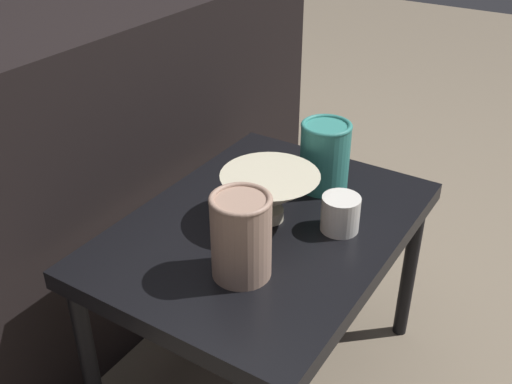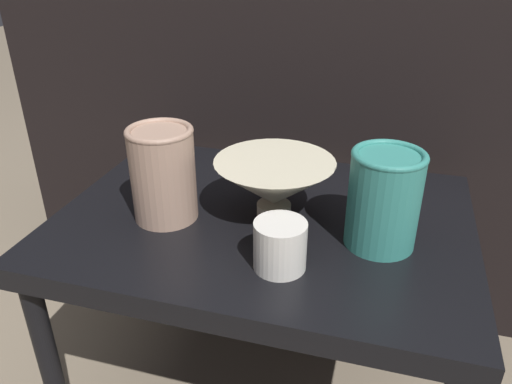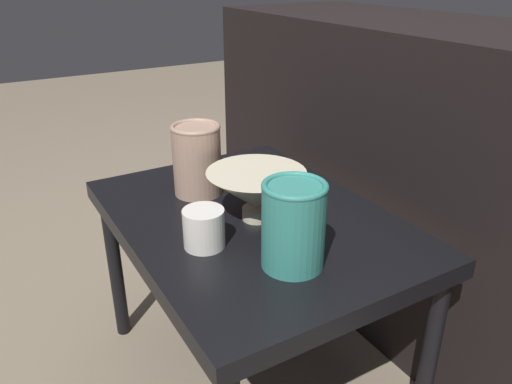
{
  "view_description": "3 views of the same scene",
  "coord_description": "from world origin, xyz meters",
  "views": [
    {
      "loc": [
        -0.9,
        -0.55,
        1.17
      ],
      "look_at": [
        0.01,
        0.03,
        0.52
      ],
      "focal_mm": 42.0,
      "sensor_mm": 36.0,
      "label": 1
    },
    {
      "loc": [
        0.2,
        -0.75,
        0.91
      ],
      "look_at": [
        -0.02,
        0.0,
        0.5
      ],
      "focal_mm": 35.0,
      "sensor_mm": 36.0,
      "label": 2
    },
    {
      "loc": [
        0.83,
        -0.48,
        0.96
      ],
      "look_at": [
        0.02,
        -0.0,
        0.52
      ],
      "focal_mm": 35.0,
      "sensor_mm": 36.0,
      "label": 3
    }
  ],
  "objects": [
    {
      "name": "couch_backdrop",
      "position": [
        0.0,
        0.59,
        0.41
      ],
      "size": [
        1.56,
        0.5,
        0.82
      ],
      "color": "black",
      "rests_on": "ground_plane"
    },
    {
      "name": "vase_colorful_right",
      "position": [
        0.2,
        -0.03,
        0.54
      ],
      "size": [
        0.12,
        0.12,
        0.16
      ],
      "color": "teal",
      "rests_on": "table"
    },
    {
      "name": "table",
      "position": [
        0.0,
        0.0,
        0.41
      ],
      "size": [
        0.73,
        0.54,
        0.46
      ],
      "color": "black",
      "rests_on": "ground_plane"
    },
    {
      "name": "ground_plane",
      "position": [
        0.0,
        0.0,
        0.0
      ],
      "size": [
        8.0,
        8.0,
        0.0
      ],
      "primitive_type": "plane",
      "color": "#7F705B"
    },
    {
      "name": "bowl",
      "position": [
        0.02,
        0.0,
        0.52
      ],
      "size": [
        0.21,
        0.21,
        0.11
      ],
      "color": "beige",
      "rests_on": "table"
    },
    {
      "name": "vase_textured_left",
      "position": [
        -0.17,
        -0.05,
        0.55
      ],
      "size": [
        0.11,
        0.11,
        0.17
      ],
      "color": "tan",
      "rests_on": "table"
    },
    {
      "name": "cup",
      "position": [
        0.06,
        -0.14,
        0.5
      ],
      "size": [
        0.08,
        0.08,
        0.08
      ],
      "color": "silver",
      "rests_on": "table"
    }
  ]
}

